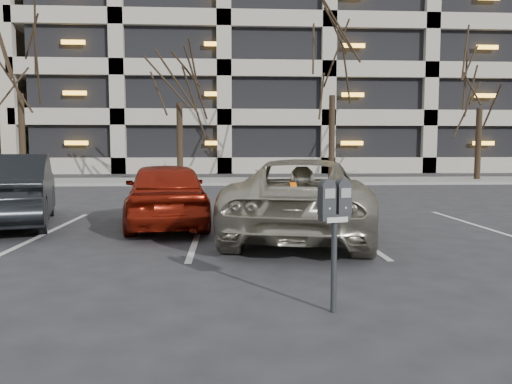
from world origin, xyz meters
TOP-DOWN VIEW (x-y plane):
  - ground at (0.00, 0.00)m, footprint 140.00×140.00m
  - sidewalk at (0.00, 16.00)m, footprint 80.00×4.00m
  - stall_lines at (-1.40, 2.30)m, footprint 16.90×5.20m
  - parking_garage at (12.00, 33.84)m, footprint 52.00×20.00m
  - tree_a at (-10.00, 16.00)m, footprint 3.91×3.91m
  - tree_b at (-3.00, 16.00)m, footprint 3.53×3.53m
  - tree_c at (4.00, 16.00)m, footprint 3.91×3.91m
  - tree_d at (11.00, 16.00)m, footprint 3.35×3.35m
  - parking_meter at (0.15, -2.38)m, footprint 0.34×0.21m
  - suv_silver at (0.51, 1.83)m, footprint 3.30×5.34m
  - car_red at (-2.09, 3.04)m, footprint 2.13×4.09m
  - car_dark at (-5.26, 3.33)m, footprint 2.72×4.67m

SIDE VIEW (x-z plane):
  - ground at x=0.00m, z-range 0.00..0.00m
  - stall_lines at x=-1.40m, z-range 0.00..0.01m
  - sidewalk at x=0.00m, z-range 0.00..0.12m
  - car_red at x=-2.09m, z-range 0.00..1.33m
  - suv_silver at x=0.51m, z-range 0.00..1.38m
  - car_dark at x=-5.26m, z-range 0.00..1.45m
  - parking_meter at x=0.15m, z-range 0.33..1.58m
  - tree_d at x=11.00m, z-range 1.69..9.32m
  - tree_b at x=-3.00m, z-range 1.79..9.82m
  - tree_a at x=-10.00m, z-range 1.98..10.85m
  - tree_c at x=4.00m, z-range 1.98..10.87m
  - parking_garage at x=12.00m, z-range -0.24..18.76m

